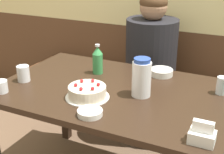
% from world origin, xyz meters
% --- Properties ---
extents(bench_seat, '(2.40, 0.38, 0.47)m').
position_xyz_m(bench_seat, '(0.00, 0.83, 0.24)').
color(bench_seat, '#56331E').
rests_on(bench_seat, ground_plane).
extents(dining_table, '(1.36, 0.89, 0.75)m').
position_xyz_m(dining_table, '(0.00, 0.00, 0.66)').
color(dining_table, black).
rests_on(dining_table, ground_plane).
extents(birthday_cake, '(0.25, 0.25, 0.09)m').
position_xyz_m(birthday_cake, '(-0.08, -0.17, 0.78)').
color(birthday_cake, white).
rests_on(birthday_cake, dining_table).
extents(water_pitcher, '(0.11, 0.11, 0.22)m').
position_xyz_m(water_pitcher, '(0.18, -0.02, 0.86)').
color(water_pitcher, white).
rests_on(water_pitcher, dining_table).
extents(soju_bottle, '(0.07, 0.07, 0.20)m').
position_xyz_m(soju_bottle, '(-0.20, 0.18, 0.84)').
color(soju_bottle, '#388E4C').
rests_on(soju_bottle, dining_table).
extents(napkin_holder, '(0.11, 0.08, 0.11)m').
position_xyz_m(napkin_holder, '(0.58, -0.34, 0.79)').
color(napkin_holder, white).
rests_on(napkin_holder, dining_table).
extents(bowl_soup_white, '(0.13, 0.13, 0.03)m').
position_xyz_m(bowl_soup_white, '(0.03, -0.34, 0.76)').
color(bowl_soup_white, white).
rests_on(bowl_soup_white, dining_table).
extents(bowl_rice_small, '(0.15, 0.15, 0.04)m').
position_xyz_m(bowl_rice_small, '(0.19, 0.33, 0.77)').
color(bowl_rice_small, white).
rests_on(bowl_rice_small, dining_table).
extents(glass_water_tall, '(0.08, 0.08, 0.10)m').
position_xyz_m(glass_water_tall, '(-0.55, -0.14, 0.80)').
color(glass_water_tall, silver).
rests_on(glass_water_tall, dining_table).
extents(glass_tumbler_short, '(0.06, 0.06, 0.10)m').
position_xyz_m(glass_tumbler_short, '(0.59, 0.20, 0.80)').
color(glass_tumbler_short, silver).
rests_on(glass_tumbler_short, dining_table).
extents(glass_shot_small, '(0.08, 0.08, 0.07)m').
position_xyz_m(glass_shot_small, '(-0.56, -0.32, 0.78)').
color(glass_shot_small, silver).
rests_on(glass_shot_small, dining_table).
extents(person_pale_blue_shirt, '(0.40, 0.40, 1.23)m').
position_xyz_m(person_pale_blue_shirt, '(-0.01, 0.70, 0.62)').
color(person_pale_blue_shirt, '#33333D').
rests_on(person_pale_blue_shirt, ground_plane).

